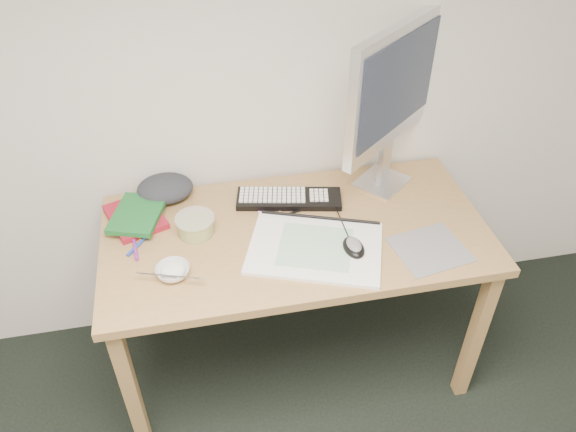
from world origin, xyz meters
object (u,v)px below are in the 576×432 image
Objects in this scene: desk at (296,247)px; monitor at (394,90)px; sketchpad at (315,248)px; keyboard at (289,199)px; rice_bowl at (173,272)px.

desk is 2.14× the size of monitor.
keyboard reaches higher than sketchpad.
desk is 3.47× the size of keyboard.
rice_bowl is (-0.85, -0.37, -0.39)m from monitor.
rice_bowl is at bearing -162.18° from desk.
keyboard is (0.01, 0.18, 0.09)m from desk.
desk is 3.05× the size of sketchpad.
keyboard is at bearing 147.07° from monitor.
keyboard is 0.62× the size of monitor.
monitor is (0.40, 0.23, 0.49)m from desk.
rice_bowl reaches higher than keyboard.
keyboard is at bearing 35.05° from rice_bowl.
sketchpad is at bearing -176.81° from monitor.
sketchpad is 1.14× the size of keyboard.
sketchpad is 0.64m from monitor.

